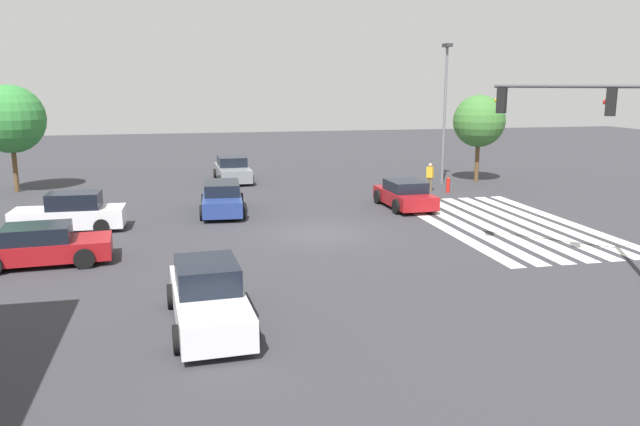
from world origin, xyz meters
The scene contains 14 objects.
ground_plane centered at (0.00, 0.00, 0.00)m, with size 108.46×108.46×0.00m, color #333338.
crosswalk_markings centered at (0.00, -8.28, 0.00)m, with size 12.43×6.30×0.01m.
traffic_signal_mast centered at (-7.42, -7.42, 4.41)m, with size 3.76×3.76×6.20m.
car_0 centered at (-8.94, 4.88, 0.72)m, with size 4.99×2.18×1.60m.
car_1 centered at (5.01, 3.63, 0.71)m, with size 4.69×2.25×1.45m.
car_2 centered at (2.72, 10.03, 0.73)m, with size 2.01×4.48×1.62m.
car_3 centered at (14.76, 2.35, 0.70)m, with size 4.81×2.25×1.53m.
car_4 centered at (4.35, -5.24, 0.65)m, with size 4.30×2.18×1.36m.
car_5 centered at (-2.28, 10.20, 0.64)m, with size 2.38×4.64×1.36m.
pedestrian centered at (8.67, -8.32, 0.88)m, with size 0.41×0.41×1.59m.
street_light_pole_a centered at (10.98, -10.08, 4.96)m, with size 0.80×0.36×8.31m.
tree_corner_b centered at (11.28, -12.50, 3.75)m, with size 3.17×3.17×5.34m.
tree_corner_c centered at (13.40, 14.60, 4.08)m, with size 3.77×3.77×5.98m.
fire_hydrant centered at (8.00, -9.16, 0.43)m, with size 0.22×0.22×0.86m.
Camera 1 is at (-24.26, 5.36, 6.06)m, focal length 35.00 mm.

